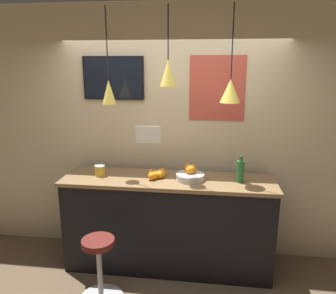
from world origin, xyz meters
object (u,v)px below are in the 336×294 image
bar_stool (99,265)px  mounted_tv (113,78)px  juice_bottle (240,171)px  spread_jar (100,170)px  fruit_bowl (190,175)px

bar_stool → mounted_tv: (-0.09, 1.02, 1.71)m
juice_bottle → mounted_tv: 1.73m
bar_stool → mounted_tv: bearing=95.3°
juice_bottle → spread_jar: bearing=180.0°
juice_bottle → spread_jar: juice_bottle is taller
bar_stool → fruit_bowl: 1.27m
bar_stool → mounted_tv: size_ratio=0.95×
bar_stool → mounted_tv: 1.99m
spread_jar → mounted_tv: size_ratio=0.17×
spread_jar → fruit_bowl: bearing=0.6°
bar_stool → fruit_bowl: bearing=39.3°
fruit_bowl → mounted_tv: (-0.91, 0.35, 0.99)m
fruit_bowl → spread_jar: fruit_bowl is taller
bar_stool → fruit_bowl: fruit_bowl is taller
fruit_bowl → mounted_tv: mounted_tv is taller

